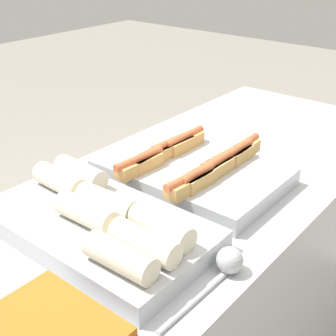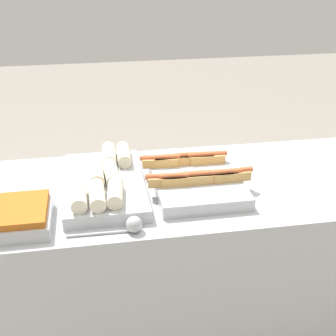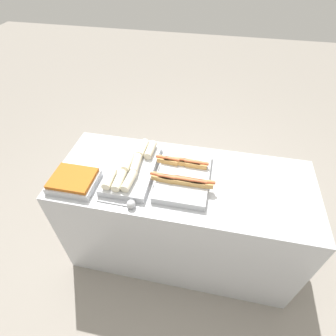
% 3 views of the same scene
% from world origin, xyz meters
% --- Properties ---
extents(counter, '(1.77, 0.71, 0.92)m').
position_xyz_m(counter, '(0.00, 0.00, 0.46)').
color(counter, '#B7BABF').
rests_on(counter, ground_plane).
extents(tray_hotdogs, '(0.42, 0.50, 0.10)m').
position_xyz_m(tray_hotdogs, '(-0.00, -0.00, 0.96)').
color(tray_hotdogs, '#B7BABF').
rests_on(tray_hotdogs, counter).
extents(tray_wraps, '(0.31, 0.53, 0.11)m').
position_xyz_m(tray_wraps, '(-0.36, -0.01, 0.96)').
color(tray_wraps, '#B7BABF').
rests_on(tray_wraps, counter).
extents(serving_spoon_near, '(0.26, 0.06, 0.06)m').
position_xyz_m(serving_spoon_near, '(-0.29, -0.30, 0.95)').
color(serving_spoon_near, '#B2B5BA').
rests_on(serving_spoon_near, counter).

